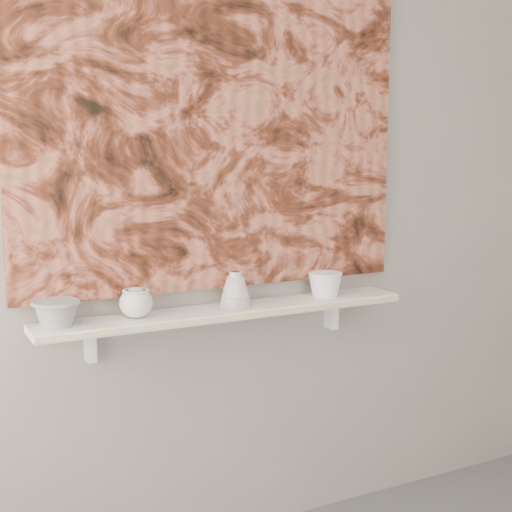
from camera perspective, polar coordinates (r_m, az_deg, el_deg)
wall_back at (r=2.61m, az=-3.18°, el=5.32°), size 3.60×0.00×3.60m
shelf at (r=2.59m, az=-2.23°, el=-4.45°), size 1.40×0.18×0.03m
shelf_stripe at (r=2.51m, az=-1.32°, el=-4.88°), size 1.40×0.01×0.02m
bracket_left at (r=2.51m, az=-13.13°, el=-6.88°), size 0.03×0.06×0.12m
bracket_right at (r=2.89m, az=6.06°, el=-4.61°), size 0.03×0.06×0.12m
painting at (r=2.59m, az=-3.08°, el=9.50°), size 1.50×0.02×1.10m
house_motif at (r=2.81m, az=5.46°, el=3.12°), size 0.09×0.00×0.08m
bowl_grey at (r=2.39m, az=-15.69°, el=-4.41°), size 0.16×0.16×0.09m
cup_cream at (r=2.45m, az=-9.58°, el=-3.72°), size 0.14×0.14×0.10m
bell_vessel at (r=2.58m, az=-1.66°, el=-2.66°), size 0.12×0.12×0.13m
bowl_white at (r=2.77m, az=5.55°, el=-2.27°), size 0.16×0.16×0.10m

